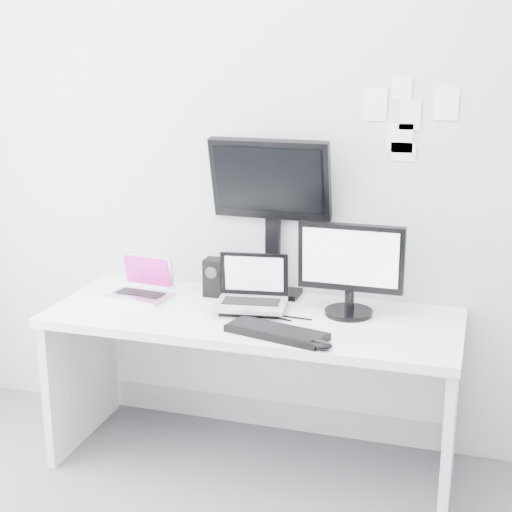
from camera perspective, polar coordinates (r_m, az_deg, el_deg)
name	(u,v)px	position (r m, az deg, el deg)	size (l,w,h in m)	color
back_wall	(275,162)	(3.53, 1.45, 7.05)	(3.60, 3.60, 0.00)	silver
desk	(253,390)	(3.49, -0.22, -9.98)	(1.80, 0.70, 0.73)	white
macbook	(138,276)	(3.57, -8.79, -1.51)	(0.27, 0.21, 0.21)	#B8B8BD
speaker	(214,277)	(3.57, -3.12, -1.59)	(0.09, 0.09, 0.18)	black
dell_laptop	(251,284)	(3.33, -0.39, -2.13)	(0.31, 0.24, 0.26)	#ACAEB3
rear_monitor	(271,215)	(3.53, 1.16, 3.10)	(0.56, 0.20, 0.76)	black
samsung_monitor	(350,268)	(3.30, 7.05, -0.93)	(0.46, 0.21, 0.42)	black
keyboard	(277,332)	(3.10, 1.56, -5.73)	(0.42, 0.15, 0.03)	black
mouse	(319,345)	(2.98, 4.77, -6.63)	(0.11, 0.07, 0.03)	black
wall_note_0	(375,104)	(3.40, 8.92, 11.14)	(0.10, 0.00, 0.14)	white
wall_note_1	(410,115)	(3.39, 11.44, 10.33)	(0.09, 0.00, 0.13)	white
wall_note_2	(447,103)	(3.37, 14.07, 11.01)	(0.10, 0.00, 0.14)	white
wall_note_3	(403,152)	(3.40, 10.96, 7.67)	(0.11, 0.00, 0.08)	white
wall_note_4	(402,88)	(3.38, 10.87, 12.21)	(0.09, 0.00, 0.09)	white
wall_note_5	(400,138)	(3.40, 10.73, 8.65)	(0.11, 0.00, 0.13)	white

